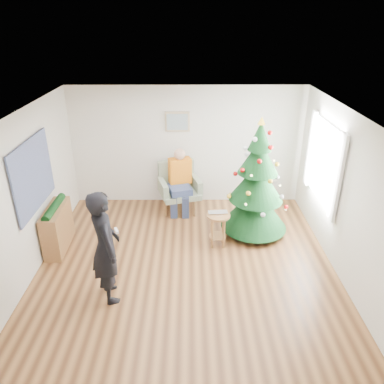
{
  "coord_description": "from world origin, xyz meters",
  "views": [
    {
      "loc": [
        0.07,
        -5.26,
        3.89
      ],
      "look_at": [
        0.1,
        0.6,
        1.1
      ],
      "focal_mm": 35.0,
      "sensor_mm": 36.0,
      "label": 1
    }
  ],
  "objects_px": {
    "stool": "(218,229)",
    "armchair": "(179,193)",
    "standing_man": "(105,247)",
    "console": "(58,228)",
    "christmas_tree": "(257,184)"
  },
  "relations": [
    {
      "from": "stool",
      "to": "armchair",
      "type": "distance_m",
      "value": 1.62
    },
    {
      "from": "armchair",
      "to": "standing_man",
      "type": "bearing_deg",
      "value": -125.12
    },
    {
      "from": "console",
      "to": "christmas_tree",
      "type": "bearing_deg",
      "value": 5.79
    },
    {
      "from": "armchair",
      "to": "console",
      "type": "height_order",
      "value": "armchair"
    },
    {
      "from": "christmas_tree",
      "to": "armchair",
      "type": "relative_size",
      "value": 2.2
    },
    {
      "from": "armchair",
      "to": "console",
      "type": "distance_m",
      "value": 2.63
    },
    {
      "from": "standing_man",
      "to": "console",
      "type": "height_order",
      "value": "standing_man"
    },
    {
      "from": "christmas_tree",
      "to": "armchair",
      "type": "bearing_deg",
      "value": 146.86
    },
    {
      "from": "stool",
      "to": "console",
      "type": "xyz_separation_m",
      "value": [
        -2.9,
        -0.05,
        0.07
      ]
    },
    {
      "from": "christmas_tree",
      "to": "armchair",
      "type": "xyz_separation_m",
      "value": [
        -1.48,
        0.97,
        -0.64
      ]
    },
    {
      "from": "armchair",
      "to": "stool",
      "type": "bearing_deg",
      "value": -78.79
    },
    {
      "from": "stool",
      "to": "standing_man",
      "type": "xyz_separation_m",
      "value": [
        -1.72,
        -1.39,
        0.55
      ]
    },
    {
      "from": "christmas_tree",
      "to": "armchair",
      "type": "distance_m",
      "value": 1.88
    },
    {
      "from": "stool",
      "to": "console",
      "type": "bearing_deg",
      "value": -178.92
    },
    {
      "from": "armchair",
      "to": "console",
      "type": "relative_size",
      "value": 1.05
    }
  ]
}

